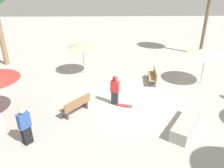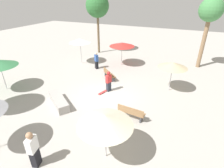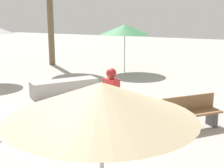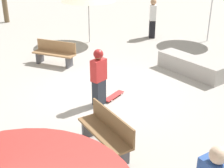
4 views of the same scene
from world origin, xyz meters
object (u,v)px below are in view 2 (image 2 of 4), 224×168
Objects in this scene: skateboard at (103,92)px; shade_umbrella_red at (122,44)px; palm_tree_left at (97,6)px; shade_umbrella_cream at (105,120)px; skater_main at (109,81)px; shade_umbrella_tan at (173,65)px; shade_umbrella_white at (80,41)px; bystander_far at (33,149)px; palm_tree_right at (211,12)px; bystander_watching at (96,61)px; bench_near at (109,74)px; concrete_ledge at (59,101)px; bench_far at (131,112)px.

skateboard is 0.33× the size of shade_umbrella_red.
shade_umbrella_cream is at bearing -61.35° from palm_tree_left.
shade_umbrella_tan is (4.16, 1.95, 1.19)m from skater_main.
bystander_far is (4.99, -11.40, -1.48)m from shade_umbrella_white.
skateboard is 7.21m from shade_umbrella_white.
palm_tree_left reaches higher than palm_tree_right.
bystander_watching is (-2.94, 3.57, -0.04)m from skater_main.
bench_near is 0.64× the size of shade_umbrella_cream.
palm_tree_left reaches higher than shade_umbrella_cream.
shade_umbrella_red is 11.52m from shade_umbrella_cream.
palm_tree_left is (-4.35, 6.48, 4.89)m from bench_near.
palm_tree_right reaches higher than shade_umbrella_tan.
bystander_far is (5.05, -15.47, -4.43)m from palm_tree_left.
skateboard is 0.46× the size of bystander_far.
palm_tree_left reaches higher than shade_umbrella_red.
shade_umbrella_white reaches higher than bystander_watching.
skateboard is 0.35× the size of concrete_ledge.
concrete_ledge is (-1.95, -2.53, 0.22)m from skateboard.
concrete_ledge is at bearing -68.42° from shade_umbrella_white.
shade_umbrella_cream is (4.62, -2.48, 1.76)m from concrete_ledge.
bench_far is 10.45m from shade_umbrella_white.
concrete_ledge is at bearing -166.95° from bystander_far.
skater_main is at bearing -40.09° from shade_umbrella_white.
palm_tree_left is (-2.97, 11.41, 5.04)m from concrete_ledge.
shade_umbrella_red reaches higher than shade_umbrella_cream.
bench_near is (1.39, 4.92, 0.15)m from concrete_ledge.
shade_umbrella_tan is 11.82m from palm_tree_left.
palm_tree_right reaches higher than skateboard.
skateboard is at bearing -126.92° from palm_tree_right.
shade_umbrella_tan reaches higher than bench_far.
concrete_ledge is 1.46× the size of bystander_watching.
palm_tree_right is 16.95m from bystander_far.
bench_near reaches higher than skateboard.
shade_umbrella_cream is (-0.18, -3.02, 1.61)m from bench_far.
bystander_watching is at bearing -179.41° from bystander_far.
bystander_watching is at bearing -18.75° from shade_umbrella_white.
palm_tree_left is 16.86m from bystander_far.
shade_umbrella_white is (-4.85, 4.81, 2.31)m from skateboard.
shade_umbrella_tan reaches higher than bench_near.
palm_tree_right is at bearing 165.55° from skater_main.
skater_main is at bearing 167.96° from skateboard.
shade_umbrella_cream is at bearing -20.41° from bystander_watching.
shade_umbrella_red is (-1.06, 5.49, 1.28)m from skater_main.
skater_main is at bearing -58.24° from palm_tree_left.
bench_near is at bearing 74.26° from concrete_ledge.
shade_umbrella_red is (1.16, 8.52, 1.85)m from concrete_ledge.
bench_near is at bearing -138.61° from palm_tree_right.
palm_tree_left reaches higher than shade_umbrella_tan.
bench_near is 0.92× the size of bystander_watching.
skateboard is 5.44m from shade_umbrella_tan.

